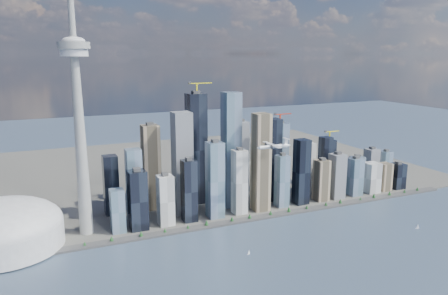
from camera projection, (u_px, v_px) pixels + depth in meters
name	position (u px, v px, depth m)	size (l,w,h in m)	color
ground	(310.00, 277.00, 679.88)	(4000.00, 4000.00, 0.00)	#2F3F53
seawall	(241.00, 221.00, 903.49)	(1100.00, 22.00, 4.00)	#383838
land	(176.00, 169.00, 1306.86)	(1400.00, 900.00, 3.00)	#4C4C47
shoreline_trees	(241.00, 218.00, 902.07)	(960.53, 7.20, 8.80)	#3F2D1E
skyscraper_cluster	(248.00, 168.00, 986.81)	(736.00, 142.00, 277.81)	black
needle_tower	(78.00, 113.00, 790.87)	(56.00, 56.00, 550.50)	gray
dome_stadium	(4.00, 228.00, 768.45)	(200.00, 200.00, 86.00)	silver
airplane	(274.00, 146.00, 859.90)	(74.70, 65.99, 18.23)	silver
sailboat_west	(249.00, 253.00, 755.82)	(6.35, 3.53, 8.94)	white
sailboat_east	(417.00, 227.00, 866.58)	(7.44, 4.40, 10.56)	white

